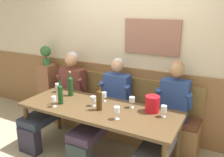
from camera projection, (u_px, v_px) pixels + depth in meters
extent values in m
cube|color=beige|center=(128.00, 47.00, 3.74)|extent=(6.80, 0.08, 2.80)
cube|color=#8E604E|center=(152.00, 37.00, 3.46)|extent=(0.84, 0.04, 0.50)
cube|color=brown|center=(126.00, 99.00, 3.94)|extent=(6.80, 0.03, 1.08)
cube|color=brown|center=(120.00, 122.00, 3.85)|extent=(2.44, 0.42, 0.44)
cube|color=brown|center=(120.00, 108.00, 3.77)|extent=(2.39, 0.39, 0.05)
cube|color=olive|center=(125.00, 90.00, 3.86)|extent=(2.44, 0.04, 0.45)
cube|color=#4F3B23|center=(99.00, 109.00, 3.16)|extent=(2.14, 0.81, 0.04)
cylinder|color=brown|center=(27.00, 127.00, 3.44)|extent=(0.07, 0.07, 0.68)
cylinder|color=#4C361D|center=(58.00, 110.00, 4.01)|extent=(0.07, 0.07, 0.68)
cylinder|color=#4E3920|center=(178.00, 140.00, 3.10)|extent=(0.07, 0.07, 0.68)
cube|color=#262333|center=(30.00, 140.00, 3.38)|extent=(0.32, 0.14, 0.38)
cube|color=#242D3B|center=(52.00, 112.00, 3.71)|extent=(0.36, 1.06, 0.11)
cube|color=brown|center=(73.00, 83.00, 4.10)|extent=(0.43, 0.21, 0.51)
sphere|color=tan|center=(71.00, 60.00, 3.97)|extent=(0.22, 0.22, 0.22)
sphere|color=beige|center=(72.00, 58.00, 3.99)|extent=(0.20, 0.20, 0.20)
cylinder|color=brown|center=(61.00, 81.00, 4.16)|extent=(0.08, 0.20, 0.27)
cylinder|color=brown|center=(82.00, 84.00, 3.96)|extent=(0.08, 0.20, 0.27)
cube|color=#35283A|center=(99.00, 124.00, 3.32)|extent=(0.34, 1.05, 0.11)
cube|color=#2D478E|center=(117.00, 91.00, 3.71)|extent=(0.40, 0.22, 0.52)
sphere|color=tan|center=(117.00, 65.00, 3.59)|extent=(0.19, 0.19, 0.19)
sphere|color=silver|center=(118.00, 64.00, 3.60)|extent=(0.17, 0.17, 0.17)
cylinder|color=#2D478E|center=(104.00, 88.00, 3.77)|extent=(0.08, 0.20, 0.27)
cylinder|color=#2D478E|center=(129.00, 92.00, 3.57)|extent=(0.08, 0.20, 0.27)
cube|color=#2C2C2F|center=(161.00, 140.00, 2.92)|extent=(0.32, 1.06, 0.11)
cube|color=navy|center=(175.00, 100.00, 3.30)|extent=(0.38, 0.21, 0.56)
sphere|color=#A98056|center=(177.00, 70.00, 3.17)|extent=(0.20, 0.20, 0.20)
sphere|color=#A26D4D|center=(178.00, 67.00, 3.18)|extent=(0.18, 0.18, 0.18)
cylinder|color=navy|center=(160.00, 96.00, 3.35)|extent=(0.08, 0.20, 0.27)
cylinder|color=navy|center=(189.00, 101.00, 3.17)|extent=(0.08, 0.20, 0.27)
cylinder|color=red|center=(152.00, 104.00, 3.01)|extent=(0.18, 0.18, 0.21)
cylinder|color=#432B0E|center=(99.00, 102.00, 3.06)|extent=(0.07, 0.07, 0.22)
sphere|color=#432B0E|center=(99.00, 93.00, 3.02)|extent=(0.07, 0.07, 0.07)
cylinder|color=#432B0E|center=(99.00, 89.00, 3.01)|extent=(0.03, 0.03, 0.08)
cylinder|color=black|center=(99.00, 86.00, 3.00)|extent=(0.03, 0.03, 0.02)
cylinder|color=#1D411E|center=(71.00, 88.00, 3.55)|extent=(0.08, 0.08, 0.24)
sphere|color=#1D411E|center=(70.00, 80.00, 3.51)|extent=(0.08, 0.08, 0.08)
cylinder|color=#1D411E|center=(70.00, 76.00, 3.50)|extent=(0.03, 0.03, 0.10)
cylinder|color=gold|center=(70.00, 72.00, 3.48)|extent=(0.03, 0.03, 0.02)
cylinder|color=#153E18|center=(60.00, 96.00, 3.26)|extent=(0.07, 0.07, 0.22)
sphere|color=#153E18|center=(60.00, 88.00, 3.22)|extent=(0.07, 0.07, 0.07)
cylinder|color=#153E18|center=(60.00, 84.00, 3.21)|extent=(0.03, 0.03, 0.10)
cylinder|color=black|center=(59.00, 79.00, 3.19)|extent=(0.03, 0.03, 0.02)
cylinder|color=silver|center=(58.00, 92.00, 3.73)|extent=(0.06, 0.06, 0.00)
cylinder|color=silver|center=(58.00, 90.00, 3.72)|extent=(0.01, 0.01, 0.06)
cylinder|color=silver|center=(58.00, 86.00, 3.70)|extent=(0.08, 0.08, 0.07)
cylinder|color=silver|center=(93.00, 106.00, 3.22)|extent=(0.07, 0.07, 0.00)
cylinder|color=silver|center=(93.00, 104.00, 3.21)|extent=(0.01, 0.01, 0.06)
cylinder|color=silver|center=(93.00, 99.00, 3.19)|extent=(0.07, 0.07, 0.08)
cylinder|color=#EEE787|center=(93.00, 101.00, 3.20)|extent=(0.06, 0.06, 0.02)
cylinder|color=silver|center=(163.00, 117.00, 2.90)|extent=(0.06, 0.06, 0.00)
cylinder|color=silver|center=(163.00, 114.00, 2.89)|extent=(0.01, 0.01, 0.06)
cylinder|color=silver|center=(164.00, 109.00, 2.87)|extent=(0.07, 0.07, 0.08)
cylinder|color=#F3E28E|center=(164.00, 111.00, 2.88)|extent=(0.06, 0.06, 0.02)
cylinder|color=silver|center=(54.00, 106.00, 3.19)|extent=(0.06, 0.06, 0.00)
cylinder|color=silver|center=(54.00, 104.00, 3.18)|extent=(0.01, 0.01, 0.08)
cylinder|color=silver|center=(54.00, 99.00, 3.16)|extent=(0.06, 0.06, 0.07)
cylinder|color=#E0E181|center=(54.00, 100.00, 3.17)|extent=(0.05, 0.05, 0.02)
cylinder|color=silver|center=(117.00, 119.00, 2.84)|extent=(0.06, 0.06, 0.00)
cylinder|color=silver|center=(117.00, 116.00, 2.83)|extent=(0.01, 0.01, 0.08)
cylinder|color=silver|center=(117.00, 110.00, 2.81)|extent=(0.07, 0.07, 0.08)
cylinder|color=#E2E37D|center=(117.00, 112.00, 2.81)|extent=(0.06, 0.06, 0.03)
cylinder|color=silver|center=(132.00, 107.00, 3.16)|extent=(0.06, 0.06, 0.00)
cylinder|color=silver|center=(132.00, 105.00, 3.15)|extent=(0.01, 0.01, 0.08)
cylinder|color=silver|center=(132.00, 99.00, 3.13)|extent=(0.07, 0.07, 0.07)
cylinder|color=#E6E589|center=(132.00, 101.00, 3.14)|extent=(0.07, 0.07, 0.02)
cylinder|color=silver|center=(104.00, 101.00, 3.38)|extent=(0.06, 0.06, 0.00)
cylinder|color=silver|center=(104.00, 99.00, 3.37)|extent=(0.01, 0.01, 0.06)
cylinder|color=silver|center=(104.00, 95.00, 3.35)|extent=(0.07, 0.07, 0.07)
cube|color=brown|center=(49.00, 90.00, 4.50)|extent=(0.28, 0.28, 0.99)
cylinder|color=#2E6B3C|center=(46.00, 62.00, 4.34)|extent=(0.13, 0.13, 0.10)
cylinder|color=brown|center=(46.00, 57.00, 4.31)|extent=(0.02, 0.02, 0.07)
sphere|color=#366434|center=(46.00, 51.00, 4.28)|extent=(0.19, 0.19, 0.19)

